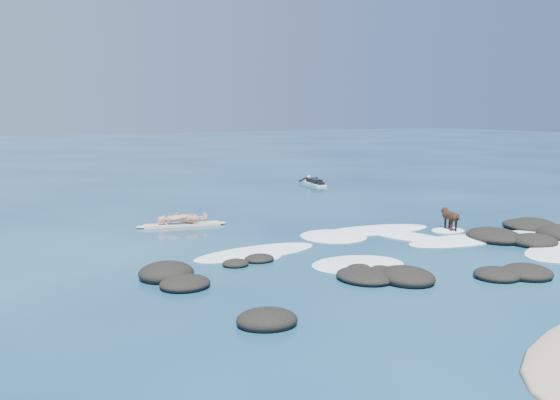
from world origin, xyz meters
TOP-DOWN VIEW (x-y plane):
  - ground at (0.00, 0.00)m, footprint 160.00×160.00m
  - reef_rocks at (1.67, -1.54)m, footprint 14.33×5.51m
  - breaking_foam at (1.38, -0.52)m, footprint 11.53×8.04m
  - standing_surfer_rig at (-3.77, 5.89)m, footprint 2.87×1.09m
  - paddling_surfer_rig at (6.10, 12.99)m, footprint 1.15×2.34m
  - dog at (3.01, 0.92)m, footprint 0.50×1.09m

SIDE VIEW (x-z plane):
  - ground at x=0.00m, z-range 0.00..0.00m
  - breaking_foam at x=1.38m, z-range -0.05..0.07m
  - reef_rocks at x=1.67m, z-range -0.16..0.37m
  - paddling_surfer_rig at x=6.10m, z-range -0.06..0.34m
  - dog at x=3.01m, z-range 0.12..0.83m
  - standing_surfer_rig at x=-3.77m, z-range -0.17..1.48m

